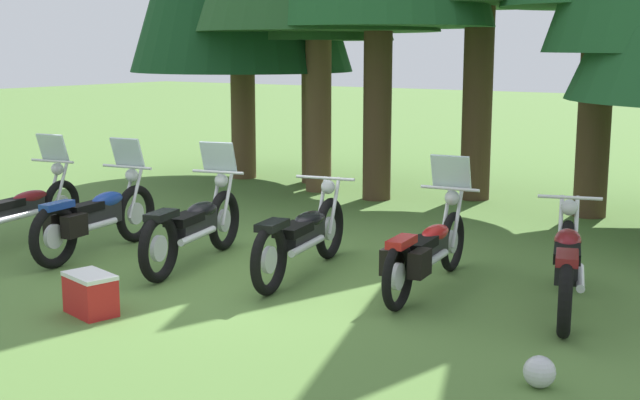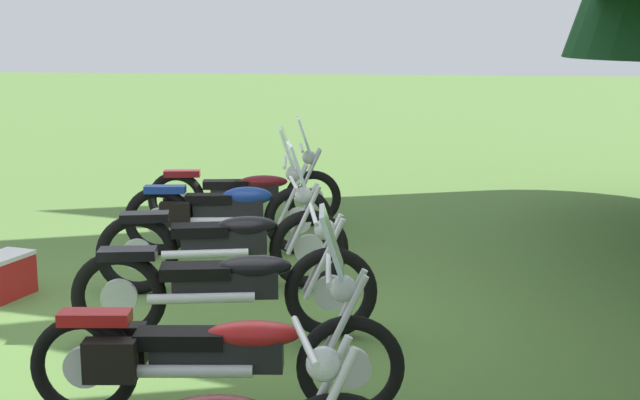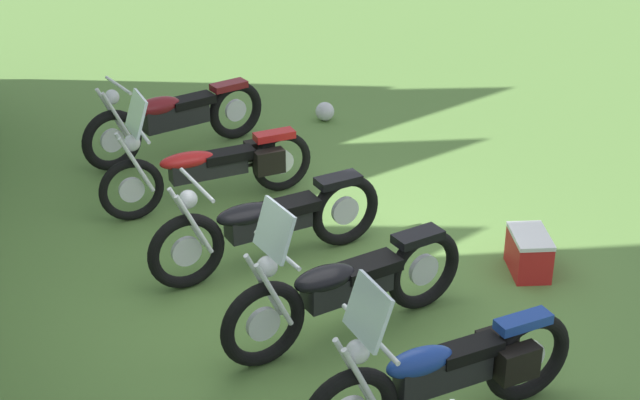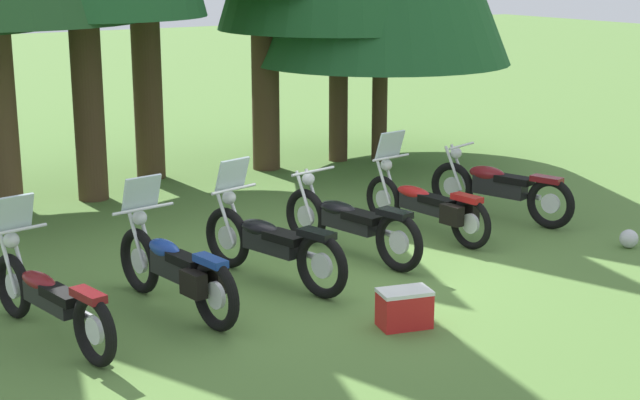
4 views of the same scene
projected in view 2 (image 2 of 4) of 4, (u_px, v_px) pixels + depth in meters
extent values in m
plane|color=#547A38|center=(218.00, 314.00, 7.70)|extent=(80.00, 80.00, 0.00)
torus|color=black|center=(313.00, 198.00, 11.06)|extent=(0.23, 0.71, 0.70)
cylinder|color=silver|center=(313.00, 198.00, 11.06)|extent=(0.10, 0.27, 0.27)
torus|color=black|center=(176.00, 200.00, 10.97)|extent=(0.23, 0.71, 0.70)
cylinder|color=silver|center=(176.00, 200.00, 10.97)|extent=(0.10, 0.27, 0.27)
cube|color=black|center=(245.00, 192.00, 11.00)|extent=(0.32, 0.85, 0.20)
ellipsoid|color=maroon|center=(264.00, 182.00, 10.99)|extent=(0.32, 0.62, 0.16)
cube|color=black|center=(226.00, 184.00, 10.97)|extent=(0.30, 0.59, 0.10)
cube|color=maroon|center=(182.00, 174.00, 10.91)|extent=(0.24, 0.46, 0.08)
cylinder|color=silver|center=(308.00, 174.00, 11.07)|extent=(0.10, 0.34, 0.65)
cylinder|color=silver|center=(308.00, 176.00, 10.94)|extent=(0.10, 0.34, 0.65)
cylinder|color=silver|center=(302.00, 148.00, 10.93)|extent=(0.71, 0.16, 0.04)
sphere|color=silver|center=(309.00, 157.00, 10.96)|extent=(0.20, 0.20, 0.17)
cylinder|color=silver|center=(229.00, 199.00, 10.89)|extent=(0.23, 0.84, 0.08)
cube|color=silver|center=(303.00, 133.00, 10.90)|extent=(0.46, 0.23, 0.39)
torus|color=black|center=(298.00, 220.00, 9.66)|extent=(0.23, 0.76, 0.75)
cylinder|color=silver|center=(298.00, 220.00, 9.66)|extent=(0.09, 0.29, 0.29)
torus|color=black|center=(159.00, 221.00, 9.64)|extent=(0.23, 0.76, 0.75)
cylinder|color=silver|center=(159.00, 221.00, 9.64)|extent=(0.09, 0.29, 0.29)
cube|color=black|center=(228.00, 210.00, 9.63)|extent=(0.28, 0.77, 0.26)
ellipsoid|color=navy|center=(247.00, 196.00, 9.60)|extent=(0.29, 0.56, 0.20)
cube|color=black|center=(209.00, 199.00, 9.60)|extent=(0.27, 0.52, 0.10)
cube|color=navy|center=(165.00, 189.00, 9.57)|extent=(0.22, 0.46, 0.08)
cylinder|color=silver|center=(293.00, 192.00, 9.67)|extent=(0.09, 0.34, 0.65)
cylinder|color=silver|center=(293.00, 195.00, 9.54)|extent=(0.09, 0.34, 0.65)
cylinder|color=silver|center=(285.00, 163.00, 9.54)|extent=(0.75, 0.15, 0.04)
sphere|color=silver|center=(293.00, 174.00, 9.57)|extent=(0.19, 0.19, 0.17)
cylinder|color=silver|center=(212.00, 221.00, 9.54)|extent=(0.19, 0.75, 0.08)
cube|color=silver|center=(287.00, 146.00, 9.51)|extent=(0.46, 0.22, 0.39)
cube|color=black|center=(179.00, 209.00, 9.75)|extent=(0.19, 0.34, 0.26)
cube|color=black|center=(175.00, 214.00, 9.49)|extent=(0.19, 0.34, 0.26)
torus|color=black|center=(309.00, 249.00, 8.40)|extent=(0.30, 0.76, 0.76)
cylinder|color=silver|center=(309.00, 249.00, 8.40)|extent=(0.12, 0.29, 0.29)
torus|color=black|center=(137.00, 254.00, 8.21)|extent=(0.30, 0.76, 0.76)
cylinder|color=silver|center=(137.00, 254.00, 8.21)|extent=(0.12, 0.29, 0.29)
cube|color=black|center=(224.00, 241.00, 8.29)|extent=(0.41, 0.82, 0.23)
ellipsoid|color=black|center=(247.00, 226.00, 8.29)|extent=(0.41, 0.61, 0.18)
cube|color=black|center=(200.00, 230.00, 8.24)|extent=(0.38, 0.58, 0.10)
cube|color=black|center=(145.00, 217.00, 8.16)|extent=(0.31, 0.48, 0.08)
cylinder|color=silver|center=(302.00, 217.00, 8.42)|extent=(0.13, 0.34, 0.65)
cylinder|color=silver|center=(304.00, 220.00, 8.26)|extent=(0.13, 0.34, 0.65)
cylinder|color=silver|center=(294.00, 183.00, 8.26)|extent=(0.67, 0.20, 0.04)
sphere|color=silver|center=(304.00, 196.00, 8.30)|extent=(0.21, 0.21, 0.17)
cylinder|color=silver|center=(205.00, 254.00, 8.15)|extent=(0.27, 0.79, 0.08)
cube|color=silver|center=(296.00, 164.00, 8.23)|extent=(0.46, 0.26, 0.39)
torus|color=black|center=(331.00, 293.00, 7.04)|extent=(0.25, 0.75, 0.74)
cylinder|color=silver|center=(331.00, 293.00, 7.04)|extent=(0.10, 0.29, 0.28)
torus|color=black|center=(119.00, 297.00, 6.93)|extent=(0.25, 0.75, 0.74)
cylinder|color=silver|center=(119.00, 297.00, 6.93)|extent=(0.10, 0.29, 0.28)
cube|color=black|center=(226.00, 283.00, 6.97)|extent=(0.38, 0.85, 0.22)
ellipsoid|color=black|center=(255.00, 266.00, 6.96)|extent=(0.39, 0.63, 0.17)
cube|color=black|center=(196.00, 271.00, 6.93)|extent=(0.37, 0.59, 0.10)
cube|color=black|center=(128.00, 254.00, 6.87)|extent=(0.29, 0.47, 0.08)
cylinder|color=silver|center=(323.00, 254.00, 7.07)|extent=(0.11, 0.34, 0.65)
cylinder|color=silver|center=(324.00, 259.00, 6.90)|extent=(0.11, 0.34, 0.65)
cylinder|color=silver|center=(313.00, 215.00, 6.91)|extent=(0.73, 0.18, 0.04)
sphere|color=silver|center=(325.00, 229.00, 6.94)|extent=(0.20, 0.20, 0.17)
cylinder|color=silver|center=(201.00, 298.00, 6.83)|extent=(0.24, 0.82, 0.08)
torus|color=black|center=(350.00, 368.00, 5.57)|extent=(0.17, 0.69, 0.68)
cylinder|color=silver|center=(350.00, 368.00, 5.57)|extent=(0.08, 0.27, 0.27)
torus|color=black|center=(85.00, 367.00, 5.58)|extent=(0.17, 0.69, 0.68)
cylinder|color=silver|center=(85.00, 367.00, 5.58)|extent=(0.08, 0.27, 0.27)
cube|color=black|center=(217.00, 353.00, 5.56)|extent=(0.29, 0.84, 0.21)
ellipsoid|color=#B21919|center=(254.00, 334.00, 5.53)|extent=(0.30, 0.61, 0.16)
cube|color=black|center=(180.00, 338.00, 5.54)|extent=(0.28, 0.57, 0.10)
cube|color=#B21919|center=(95.00, 317.00, 5.52)|extent=(0.22, 0.46, 0.08)
cylinder|color=silver|center=(341.00, 319.00, 5.58)|extent=(0.08, 0.34, 0.65)
cylinder|color=silver|center=(341.00, 326.00, 5.45)|extent=(0.08, 0.34, 0.65)
cylinder|color=silver|center=(328.00, 270.00, 5.45)|extent=(0.68, 0.12, 0.04)
sphere|color=silver|center=(343.00, 288.00, 5.47)|extent=(0.19, 0.19, 0.17)
cylinder|color=silver|center=(185.00, 371.00, 5.46)|extent=(0.18, 0.83, 0.08)
cube|color=silver|center=(332.00, 241.00, 5.42)|extent=(0.46, 0.20, 0.39)
cube|color=black|center=(121.00, 344.00, 5.70)|extent=(0.18, 0.33, 0.26)
cube|color=black|center=(110.00, 361.00, 5.41)|extent=(0.18, 0.33, 0.26)
cylinder|color=silver|center=(305.00, 341.00, 4.15)|extent=(0.62, 0.23, 0.04)
sphere|color=silver|center=(324.00, 364.00, 4.18)|extent=(0.21, 0.21, 0.17)
cube|color=red|center=(4.00, 278.00, 8.15)|extent=(0.59, 0.44, 0.36)
cube|color=silver|center=(3.00, 257.00, 8.11)|extent=(0.60, 0.45, 0.04)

